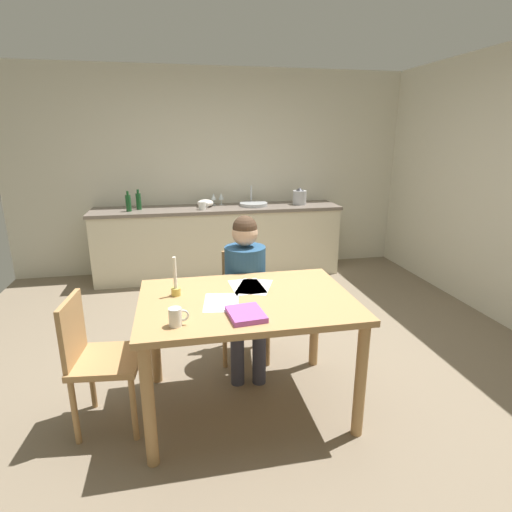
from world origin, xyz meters
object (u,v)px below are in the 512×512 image
Objects in this scene: book_magazine at (246,314)px; wine_glass_near_sink at (221,197)px; teacup_on_counter at (202,206)px; bottle_vinegar at (139,201)px; chair_at_table at (245,299)px; coffee_mug at (176,317)px; mixing_bowl at (205,203)px; person_seated at (246,283)px; bottle_oil at (128,203)px; wine_glass_by_kettle at (214,197)px; dining_table at (247,314)px; stovetop_kettle at (300,197)px; chair_side_empty at (97,356)px; sink_unit at (253,204)px; candlestick at (176,285)px.

wine_glass_near_sink reaches higher than book_magazine.
bottle_vinegar is at bearing 168.19° from teacup_on_counter.
chair_at_table is at bearing -84.25° from teacup_on_counter.
coffee_mug is (-0.55, -1.02, 0.36)m from chair_at_table.
mixing_bowl is (0.41, 3.13, 0.11)m from coffee_mug.
person_seated reaches higher than bottle_oil.
bottle_oil is 1.07m from wine_glass_by_kettle.
teacup_on_counter reaches higher than dining_table.
stovetop_kettle is at bearing -8.39° from wine_glass_near_sink.
chair_at_table is 2.17m from mixing_bowl.
chair_side_empty is at bearing 179.99° from dining_table.
chair_at_table is 0.25m from person_seated.
dining_table is at bearing -99.18° from person_seated.
wine_glass_by_kettle is (-0.02, 2.21, 0.53)m from chair_at_table.
wine_glass_near_sink is (-1.02, 0.15, 0.01)m from stovetop_kettle.
chair_at_table is at bearing -89.36° from wine_glass_by_kettle.
stovetop_kettle is at bearing 61.49° from book_magazine.
person_seated is 2.38m from wine_glass_near_sink.
chair_at_table is at bearing -117.92° from stovetop_kettle.
sink_unit is 0.62m from stovetop_kettle.
dining_table is 8.74× the size of wine_glass_near_sink.
bottle_oil is at bearing 116.44° from person_seated.
wine_glass_by_kettle is 0.35m from teacup_on_counter.
teacup_on_counter is (-0.67, -0.15, 0.03)m from sink_unit.
teacup_on_counter reaches higher than mixing_bowl.
mixing_bowl is (0.02, 3.09, 0.14)m from book_magazine.
wine_glass_by_kettle is at bearing 88.39° from dining_table.
bottle_oil reaches higher than stovetop_kettle.
bottle_vinegar reaches higher than teacup_on_counter.
book_magazine is at bearing -92.41° from wine_glass_by_kettle.
bottle_vinegar is (-0.80, 3.05, 0.20)m from book_magazine.
dining_table is 0.30m from book_magazine.
mixing_bowl reaches higher than coffee_mug.
candlestick is 2.60m from bottle_oil.
coffee_mug is 0.53× the size of mixing_bowl.
teacup_on_counter is (-0.18, 2.06, 0.27)m from person_seated.
wine_glass_near_sink is (0.09, 2.36, 0.33)m from person_seated.
bottle_vinegar is at bearing 98.49° from book_magazine.
book_magazine is at bearing -75.37° from bottle_vinegar.
candlestick is at bearing -133.28° from chair_at_table.
candlestick reaches higher than coffee_mug.
person_seated is at bearing 39.19° from candlestick.
mixing_bowl is at bearing 81.47° from candlestick.
wine_glass_by_kettle is at bearing 8.58° from bottle_vinegar.
chair_side_empty is 2.39× the size of sink_unit.
wine_glass_near_sink is at bearing 7.76° from bottle_vinegar.
coffee_mug is 3.16m from mixing_bowl.
chair_side_empty is 2.83m from bottle_vinegar.
bottle_oil is at bearing -177.44° from stovetop_kettle.
coffee_mug is at bearing -96.92° from teacup_on_counter.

